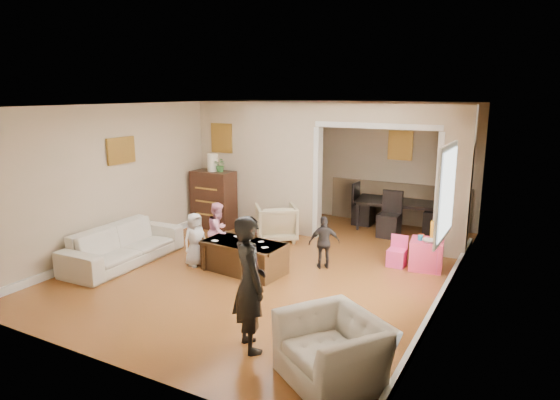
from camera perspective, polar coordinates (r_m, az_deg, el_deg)
The scene contains 27 objects.
floor at distance 8.21m, azimuth -0.67°, elevation -7.44°, with size 7.00×7.00×0.00m, color #A6572B.
partition_left at distance 10.07m, azimuth -2.53°, elevation 3.94°, with size 2.75×0.18×2.60m, color tan.
partition_right at distance 8.76m, azimuth 19.61°, elevation 1.92°, with size 0.55×0.18×2.60m, color tan.
partition_header at distance 8.95m, azimuth 11.32°, elevation 9.87°, with size 2.22×0.18×0.35m, color tan.
window_pane at distance 6.54m, azimuth 18.85°, elevation 0.78°, with size 0.03×0.95×1.10m, color white.
framed_art_partition at distance 10.37m, azimuth -6.79°, elevation 7.18°, with size 0.45×0.03×0.55m, color brown.
framed_art_sofa_wall at distance 8.98m, azimuth -18.02°, elevation 5.50°, with size 0.03×0.55×0.40m, color brown.
framed_art_alcove at distance 10.57m, azimuth 13.83°, elevation 6.19°, with size 0.45×0.03×0.55m, color brown.
sofa at distance 8.58m, azimuth -17.74°, elevation -4.98°, with size 2.13×0.83×0.62m, color beige.
armchair_back at distance 9.39m, azimuth -0.45°, elevation -2.64°, with size 0.74×0.76×0.69m, color tan.
armchair_front at distance 5.05m, azimuth 6.24°, elevation -16.97°, with size 1.00×0.87×0.65m, color beige.
dresser at distance 10.31m, azimuth -7.73°, elevation 0.07°, with size 0.87×0.49×1.19m, color black.
table_lamp at distance 10.17m, azimuth -7.86°, elevation 4.35°, with size 0.22×0.22×0.36m, color #FFF2CF.
potted_plant at distance 10.06m, azimuth -6.93°, elevation 4.08°, with size 0.26×0.23×0.29m, color #407A36.
coffee_table at distance 7.83m, azimuth -4.19°, elevation -6.61°, with size 1.29×0.65×0.48m, color #362211.
coffee_cup at distance 7.65m, azimuth -3.80°, elevation -4.79°, with size 0.10×0.10×0.09m, color white.
play_table at distance 8.26m, azimuth 16.67°, elevation -6.09°, with size 0.50×0.50×0.48m, color #FC4277.
cereal_box at distance 8.22m, azimuth 17.80°, elevation -3.41°, with size 0.20×0.07×0.30m, color yellow.
cyan_cup at distance 8.15m, azimuth 16.03°, elevation -4.24°, with size 0.08×0.08×0.08m, color #28A3CB.
toy_block at distance 8.32m, azimuth 16.15°, elevation -4.02°, with size 0.08×0.06×0.05m, color red.
play_bowl at distance 8.06m, azimuth 16.95°, elevation -4.59°, with size 0.21×0.21×0.05m, color white.
dining_table at distance 10.44m, azimuth 13.57°, elevation -1.69°, with size 1.71×0.95×0.60m, color black.
adult_person at distance 5.41m, azimuth -3.57°, elevation -9.70°, with size 0.56×0.37×1.53m, color black.
child_kneel_a at distance 8.12m, azimuth -9.86°, elevation -4.55°, with size 0.43×0.28×0.89m, color silver.
child_kneel_b at distance 8.37m, azimuth -7.16°, elevation -3.60°, with size 0.48×0.37×0.99m, color pink.
child_toddler at distance 7.93m, azimuth 5.17°, elevation -4.94°, with size 0.50×0.21×0.86m, color black.
craft_papers at distance 7.71m, azimuth -4.40°, elevation -5.01°, with size 0.98×0.52×0.00m.
Camera 1 is at (3.77, -6.73, 2.81)m, focal length 31.41 mm.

